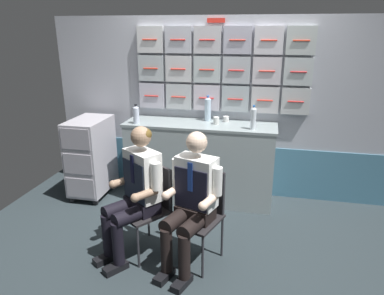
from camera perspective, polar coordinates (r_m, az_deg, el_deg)
name	(u,v)px	position (r m, az deg, el deg)	size (l,w,h in m)	color
ground	(199,252)	(3.52, 1.14, -16.42)	(4.80, 4.80, 0.04)	#273034
galley_bulkhead	(222,106)	(4.33, 4.77, 6.68)	(4.20, 0.14, 2.15)	#B1B4BF
galley_counter	(200,162)	(4.28, 1.27, -2.28)	(1.77, 0.53, 0.96)	#98A5A7
service_trolley	(91,155)	(4.54, -15.95, -1.22)	(0.40, 0.65, 0.97)	black
folding_chair_left	(151,199)	(3.33, -6.62, -8.27)	(0.56, 0.56, 0.83)	#2D2D33
crew_member_left	(135,189)	(3.18, -9.11, -6.59)	(0.60, 0.65, 1.21)	black
folding_chair_center	(201,206)	(3.19, 1.40, -9.38)	(0.51, 0.51, 0.83)	#2D2D33
crew_member_center	(191,198)	(3.00, -0.12, -8.06)	(0.51, 0.65, 1.21)	black
water_bottle_short	(253,118)	(3.90, 9.85, 4.69)	(0.06, 0.06, 0.27)	silver
water_bottle_tall	(208,109)	(4.22, 2.56, 6.23)	(0.08, 0.08, 0.30)	silver
water_bottle_blue_cap	(136,114)	(4.15, -8.98, 5.27)	(0.07, 0.07, 0.23)	silver
espresso_cup_small	(216,120)	(4.09, 3.92, 4.39)	(0.07, 0.07, 0.08)	silver
coffee_cup_spare	(226,119)	(4.22, 5.50, 4.62)	(0.07, 0.07, 0.06)	silver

